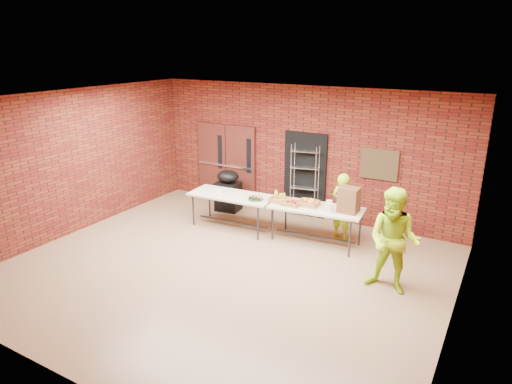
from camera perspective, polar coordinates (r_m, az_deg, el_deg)
room at (r=8.26m, az=-4.23°, el=0.22°), size 8.08×7.08×3.28m
double_doors at (r=12.33m, az=-3.70°, el=3.63°), size 1.78×0.12×2.10m
dark_doorway at (r=11.28m, az=6.14°, el=2.16°), size 1.10×0.06×2.10m
bronze_plaque at (r=10.58m, az=15.15°, el=3.36°), size 0.85×0.04×0.70m
wire_rack at (r=11.18m, az=6.07°, el=1.28°), size 0.70×0.36×1.83m
table_left at (r=10.53m, az=-3.03°, el=-0.66°), size 2.03×0.95×0.81m
table_right at (r=9.80m, az=7.54°, el=-2.27°), size 2.05×1.03×0.81m
basket_bananas at (r=9.99m, az=2.96°, el=-0.98°), size 0.41×0.32×0.13m
basket_oranges at (r=9.83m, az=6.56°, el=-1.37°), size 0.43×0.33×0.13m
basket_apples at (r=9.82m, az=4.36°, el=-1.35°), size 0.41×0.32×0.13m
muffin_tray at (r=10.14m, az=-0.04°, el=-0.73°), size 0.36×0.36×0.09m
napkin_box at (r=10.66m, az=-4.51°, el=0.10°), size 0.18×0.12×0.06m
coffee_dispenser at (r=9.53m, az=11.53°, el=-0.98°), size 0.40×0.36×0.52m
cup_stack_front at (r=9.57m, az=8.94°, el=-1.68°), size 0.08×0.08×0.23m
cup_stack_mid at (r=9.43m, az=9.26°, el=-2.03°), size 0.07×0.07×0.22m
cup_stack_back at (r=9.59m, az=9.29°, el=-1.66°), size 0.08×0.08×0.23m
covered_grill at (r=11.72m, az=-3.50°, el=0.22°), size 0.65×0.56×1.07m
volunteer_woman at (r=10.09m, az=10.75°, el=-1.79°), size 0.63×0.51×1.50m
volunteer_man at (r=8.12m, az=16.85°, el=-5.90°), size 0.94×0.76×1.86m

